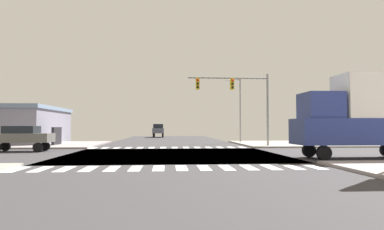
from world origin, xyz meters
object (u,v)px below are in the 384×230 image
street_lamp (238,104)px  sedan_farside_2 (22,136)px  suv_queued_2 (158,129)px  box_truck_leading_1 (360,114)px  traffic_signal_mast (237,92)px  bank_building (2,125)px

street_lamp → sedan_farside_2: (-18.89, -12.36, -3.36)m
sedan_farside_2 → street_lamp: bearing=123.2°
suv_queued_2 → box_truck_leading_1: bearing=107.6°
traffic_signal_mast → box_truck_leading_1: traffic_signal_mast is taller
suv_queued_2 → box_truck_leading_1: 42.33m
traffic_signal_mast → bank_building: 25.15m
sedan_farside_2 → box_truck_leading_1: bearing=72.3°
street_lamp → sedan_farside_2: size_ratio=1.72×
traffic_signal_mast → bank_building: size_ratio=0.57×
traffic_signal_mast → sedan_farside_2: size_ratio=1.72×
traffic_signal_mast → suv_queued_2: (-7.87, 29.25, -3.54)m
traffic_signal_mast → sedan_farside_2: (-17.02, -4.08, -3.81)m
suv_queued_2 → box_truck_leading_1: size_ratio=0.64×
street_lamp → suv_queued_2: 23.34m
suv_queued_2 → street_lamp: bearing=114.9°
sedan_farside_2 → box_truck_leading_1: size_ratio=0.60×
street_lamp → bank_building: 25.88m
bank_building → sedan_farside_2: bank_building is taller
traffic_signal_mast → sedan_farside_2: traffic_signal_mast is taller
sedan_farside_2 → box_truck_leading_1: 23.06m
street_lamp → suv_queued_2: bearing=114.9°
traffic_signal_mast → box_truck_leading_1: bearing=-66.1°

